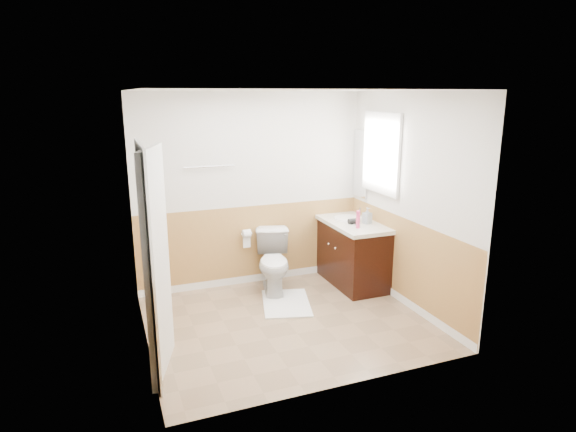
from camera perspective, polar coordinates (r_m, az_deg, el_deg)
name	(u,v)px	position (r m, az deg, el deg)	size (l,w,h in m)	color
floor	(288,322)	(5.51, -0.03, -12.38)	(3.00, 3.00, 0.00)	#8C7051
ceiling	(288,90)	(4.92, -0.04, 14.61)	(3.00, 3.00, 0.00)	white
wall_back	(252,191)	(6.27, -4.32, 3.00)	(3.00, 3.00, 0.00)	silver
wall_front	(346,249)	(3.93, 6.81, -3.90)	(3.00, 3.00, 0.00)	silver
wall_left	(139,227)	(4.76, -17.14, -1.23)	(3.00, 3.00, 0.00)	silver
wall_right	(408,202)	(5.77, 14.01, 1.62)	(3.00, 3.00, 0.00)	silver
wainscot_back	(253,246)	(6.45, -4.16, -3.56)	(3.00, 3.00, 0.00)	tan
wainscot_front	(342,333)	(4.24, 6.43, -13.54)	(3.00, 3.00, 0.00)	tan
wainscot_left	(146,300)	(5.01, -16.37, -9.52)	(2.60, 2.60, 0.00)	tan
wainscot_right	(404,263)	(5.97, 13.48, -5.43)	(2.60, 2.60, 0.00)	tan
toilet	(274,262)	(6.17, -1.67, -5.49)	(0.43, 0.75, 0.77)	white
bath_mat	(286,303)	(5.93, -0.21, -10.23)	(0.55, 0.80, 0.02)	white
vanity_cabinet	(352,254)	(6.48, 7.57, -4.51)	(0.55, 1.10, 0.80)	black
vanity_knob_left	(335,248)	(6.21, 5.62, -3.81)	(0.03, 0.03, 0.03)	silver
vanity_knob_right	(329,244)	(6.38, 4.81, -3.30)	(0.03, 0.03, 0.03)	silver
countertop	(353,224)	(6.35, 7.61, -0.88)	(0.60, 1.15, 0.05)	beige
sink_basin	(348,218)	(6.47, 7.07, -0.25)	(0.36, 0.36, 0.02)	white
faucet	(360,213)	(6.54, 8.47, 0.40)	(0.02, 0.02, 0.14)	silver
lotion_bottle	(358,220)	(6.02, 8.26, -0.41)	(0.05, 0.05, 0.22)	#E33A72
soap_dispenser	(367,216)	(6.26, 9.31, 0.05)	(0.09, 0.10, 0.21)	#97A0AA
hair_dryer_body	(354,221)	(6.24, 7.73, -0.60)	(0.07, 0.07, 0.14)	black
hair_dryer_handle	(352,224)	(6.21, 7.55, -0.93)	(0.03, 0.03, 0.07)	black
mirror_panel	(360,164)	(6.62, 8.54, 6.11)	(0.02, 0.35, 0.90)	silver
window_frame	(381,153)	(6.15, 10.92, 7.29)	(0.04, 0.80, 1.00)	white
window_glass	(382,153)	(6.16, 11.04, 7.29)	(0.01, 0.70, 0.90)	white
door	(157,264)	(4.41, -15.16, -5.46)	(0.05, 0.80, 2.04)	white
door_frame	(148,264)	(4.40, -16.16, -5.44)	(0.02, 0.92, 2.10)	white
door_knob	(160,259)	(4.74, -14.83, -4.91)	(0.06, 0.06, 0.06)	silver
towel_bar	(209,166)	(6.03, -9.26, 5.78)	(0.02, 0.02, 0.62)	silver
tp_holder_bar	(247,234)	(6.31, -4.90, -2.09)	(0.02, 0.02, 0.14)	silver
tp_roll	(247,234)	(6.31, -4.90, -2.09)	(0.11, 0.11, 0.10)	white
tp_sheet	(247,242)	(6.34, -4.88, -3.04)	(0.10, 0.01, 0.16)	white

